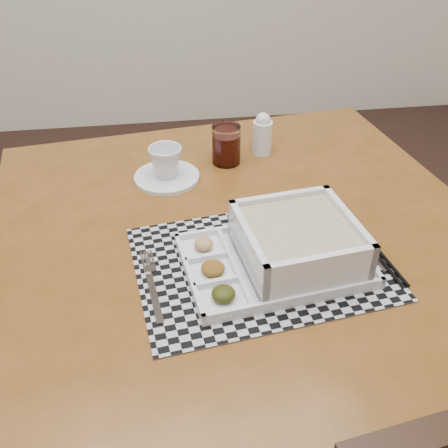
% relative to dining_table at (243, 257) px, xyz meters
% --- Properties ---
extents(dining_table, '(1.10, 1.10, 0.73)m').
position_rel_dining_table_xyz_m(dining_table, '(0.00, 0.00, 0.00)').
color(dining_table, '#57360F').
rests_on(dining_table, ground).
extents(placemat, '(0.48, 0.39, 0.00)m').
position_rel_dining_table_xyz_m(placemat, '(0.01, -0.11, 0.08)').
color(placemat, '#A4A4AB').
rests_on(placemat, dining_table).
extents(serving_tray, '(0.35, 0.26, 0.09)m').
position_rel_dining_table_xyz_m(serving_tray, '(0.06, -0.12, 0.11)').
color(serving_tray, silver).
rests_on(serving_tray, placemat).
extents(fork, '(0.04, 0.19, 0.00)m').
position_rel_dining_table_xyz_m(fork, '(-0.18, -0.14, 0.08)').
color(fork, silver).
rests_on(fork, placemat).
extents(spoon, '(0.04, 0.18, 0.01)m').
position_rel_dining_table_xyz_m(spoon, '(0.21, -0.03, 0.08)').
color(spoon, silver).
rests_on(spoon, placemat).
extents(chopsticks, '(0.05, 0.24, 0.01)m').
position_rel_dining_table_xyz_m(chopsticks, '(0.23, -0.09, 0.08)').
color(chopsticks, black).
rests_on(chopsticks, placemat).
extents(saucer, '(0.15, 0.15, 0.01)m').
position_rel_dining_table_xyz_m(saucer, '(-0.14, 0.21, 0.08)').
color(saucer, silver).
rests_on(saucer, dining_table).
extents(cup, '(0.09, 0.09, 0.07)m').
position_rel_dining_table_xyz_m(cup, '(-0.14, 0.21, 0.12)').
color(cup, silver).
rests_on(cup, saucer).
extents(juice_glass, '(0.07, 0.07, 0.09)m').
position_rel_dining_table_xyz_m(juice_glass, '(0.00, 0.27, 0.12)').
color(juice_glass, white).
rests_on(juice_glass, dining_table).
extents(creamer_bottle, '(0.05, 0.05, 0.11)m').
position_rel_dining_table_xyz_m(creamer_bottle, '(0.10, 0.31, 0.13)').
color(creamer_bottle, silver).
rests_on(creamer_bottle, dining_table).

